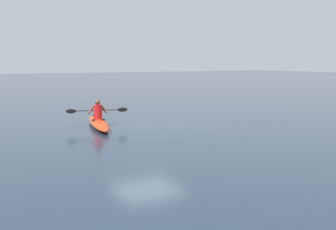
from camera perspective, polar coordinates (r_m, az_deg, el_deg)
name	(u,v)px	position (r m, az deg, el deg)	size (l,w,h in m)	color
ground_plane	(146,127)	(16.11, -2.96, -1.69)	(160.00, 160.00, 0.00)	#1E2D3D
kayak	(98,123)	(16.49, -9.46, -1.05)	(1.61, 4.25, 0.30)	red
kayaker	(98,110)	(16.52, -9.53, 0.62)	(2.35, 0.67, 0.77)	red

